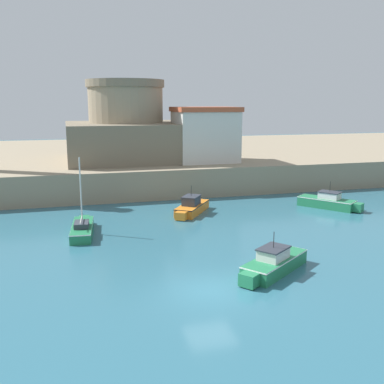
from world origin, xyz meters
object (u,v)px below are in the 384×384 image
motorboat_orange_1 (191,207)px  sailboat_green_0 (82,228)px  motorboat_green_3 (273,263)px  fortress (126,132)px  motorboat_green_4 (328,202)px  harbor_shed_near_wharf (205,134)px

motorboat_orange_1 → sailboat_green_0: bearing=-157.2°
sailboat_green_0 → motorboat_green_3: bearing=-46.3°
motorboat_green_3 → fortress: bearing=98.0°
motorboat_green_4 → harbor_shed_near_wharf: harbor_shed_near_wharf is taller
motorboat_green_4 → fortress: fortress is taller
motorboat_green_3 → harbor_shed_near_wharf: size_ratio=0.78×
motorboat_green_3 → motorboat_green_4: size_ratio=0.99×
motorboat_green_3 → motorboat_green_4: bearing=48.0°
motorboat_green_4 → harbor_shed_near_wharf: (-7.64, 12.53, 5.29)m
sailboat_green_0 → motorboat_green_4: sailboat_green_0 is taller
sailboat_green_0 → motorboat_green_3: (9.92, -10.37, 0.09)m
motorboat_green_3 → motorboat_green_4: (11.52, 12.79, 0.02)m
sailboat_green_0 → motorboat_orange_1: size_ratio=1.15×
sailboat_green_0 → harbor_shed_near_wharf: (13.80, 14.95, 5.40)m
motorboat_orange_1 → fortress: (-3.37, 15.11, 5.49)m
sailboat_green_0 → motorboat_orange_1: (9.16, 3.85, 0.10)m
sailboat_green_0 → motorboat_green_3: 14.35m
sailboat_green_0 → motorboat_green_4: 21.57m
motorboat_orange_1 → motorboat_green_4: (12.27, -1.43, 0.02)m
motorboat_orange_1 → fortress: fortress is taller
motorboat_green_4 → harbor_shed_near_wharf: bearing=121.4°
motorboat_orange_1 → fortress: bearing=102.6°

